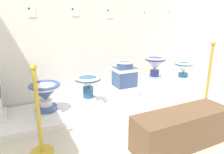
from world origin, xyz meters
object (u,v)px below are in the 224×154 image
Objects in this scene: plinth_block_rightmost at (154,84)px; stanchion_post_near_right at (207,94)px; info_placard_third at (75,12)px; stanchion_post_near_left at (40,127)px; info_placard_second at (31,12)px; info_placard_fourth at (110,13)px; info_placard_sixth at (171,15)px; plinth_block_pale_glazed at (47,112)px; plinth_block_squat_floral at (182,83)px; antique_toilet_broad_patterned at (88,83)px; antique_toilet_slender_white at (125,73)px; info_placard_fifth at (146,15)px; plinth_block_slender_white at (124,92)px; plinth_block_broad_patterned at (89,103)px; museum_bench at (181,129)px; antique_toilet_rightmost at (155,64)px; antique_toilet_squat_floral at (184,69)px; antique_toilet_pale_glazed at (45,93)px.

stanchion_post_near_right is at bearing -80.69° from plinth_block_rightmost.
info_placard_third reaches higher than stanchion_post_near_right.
info_placard_second is at bearing 82.56° from stanchion_post_near_left.
info_placard_sixth is (1.30, 0.00, -0.02)m from info_placard_fourth.
plinth_block_squat_floral reaches higher than plinth_block_pale_glazed.
antique_toilet_slender_white is at bearing 2.12° from antique_toilet_broad_patterned.
antique_toilet_broad_patterned is 2.65× the size of info_placard_fourth.
antique_toilet_broad_patterned is 1.70m from info_placard_fifth.
plinth_block_slender_white is 1.22m from stanchion_post_near_right.
plinth_block_rightmost is 0.35× the size of stanchion_post_near_left.
plinth_block_broad_patterned is 2.42× the size of info_placard_sixth.
info_placard_fifth is (1.31, 0.49, 0.96)m from antique_toilet_broad_patterned.
plinth_block_slender_white is at bearing -20.43° from info_placard_second.
antique_toilet_rightmost is at bearing 63.81° from museum_bench.
plinth_block_broad_patterned is at bearing -37.97° from info_placard_second.
plinth_block_pale_glazed is 0.97× the size of antique_toilet_broad_patterned.
antique_toilet_rightmost is 1.09m from info_placard_sixth.
stanchion_post_near_left is at bearing 159.28° from museum_bench.
info_placard_second reaches higher than antique_toilet_slender_white.
info_placard_fifth is at bearing 86.94° from antique_toilet_rightmost.
plinth_block_pale_glazed is at bearing 157.41° from stanchion_post_near_right.
antique_toilet_slender_white is at bearing -159.77° from info_placard_sixth.
info_placard_sixth reaches higher than plinth_block_broad_patterned.
stanchion_post_near_right is at bearing -57.45° from info_placard_fourth.
info_placard_third reaches higher than antique_toilet_squat_floral.
info_placard_fourth is (0.59, -0.00, -0.02)m from info_placard_third.
info_placard_sixth reaches higher than antique_toilet_squat_floral.
antique_toilet_slender_white is 1.16× the size of antique_toilet_squat_floral.
stanchion_post_near_right is (2.07, -0.86, -0.07)m from antique_toilet_pale_glazed.
info_placard_second is at bearing -180.00° from info_placard_fifth.
stanchion_post_near_left is (-1.41, -0.77, -0.22)m from antique_toilet_slender_white.
antique_toilet_broad_patterned is at bearing 0.60° from plinth_block_pale_glazed.
plinth_block_slender_white is at bearing 2.12° from antique_toilet_broad_patterned.
antique_toilet_rightmost is 1.60m from museum_bench.
antique_toilet_slender_white is (0.63, 0.02, 0.38)m from plinth_block_broad_patterned.
plinth_block_pale_glazed is 2.91× the size of info_placard_third.
plinth_block_squat_floral is 0.29× the size of museum_bench.
info_placard_third is (0.61, 0.50, 1.34)m from plinth_block_pale_glazed.
antique_toilet_rightmost is at bearing -10.83° from info_placard_second.
antique_toilet_broad_patterned is at bearing 0.00° from plinth_block_broad_patterned.
antique_toilet_broad_patterned is 2.43× the size of info_placard_fifth.
plinth_block_slender_white is at bearing 89.24° from museum_bench.
plinth_block_broad_patterned is 1.05× the size of plinth_block_squat_floral.
plinth_block_broad_patterned is at bearing -140.30° from info_placard_fourth.
info_placard_fifth reaches higher than plinth_block_pale_glazed.
stanchion_post_near_left is at bearing -157.42° from antique_toilet_rightmost.
plinth_block_broad_patterned is 0.32× the size of stanchion_post_near_right.
info_placard_fifth is at bearing 0.00° from info_placard_second.
antique_toilet_broad_patterned is at bearing -174.61° from antique_toilet_rightmost.
plinth_block_pale_glazed is 1.55m from info_placard_third.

